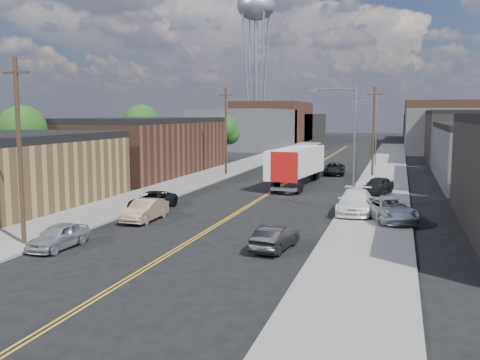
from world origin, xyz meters
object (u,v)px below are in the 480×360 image
Objects in this scene: water_tower at (256,12)px; car_right_oncoming at (275,238)px; car_right_lot_a at (390,209)px; car_left_c at (152,201)px; car_right_lot_b at (355,202)px; car_left_b at (145,210)px; car_ahead_truck at (334,169)px; semi_truck at (299,163)px; car_left_a at (58,236)px; car_right_lot_c at (378,185)px.

car_right_oncoming is (27.00, -96.99, -29.99)m from water_tower.
car_left_c is at bearing 158.76° from car_right_lot_a.
water_tower reaches higher than car_left_c.
car_right_lot_b is at bearing -70.65° from water_tower.
car_ahead_truck is (8.87, 30.71, -0.02)m from car_left_b.
car_left_c is (15.60, -88.03, -29.98)m from water_tower.
car_right_oncoming is at bearing -106.25° from car_right_lot_b.
car_ahead_truck is (2.37, 9.92, -1.46)m from semi_truck.
car_left_b is at bearing -19.32° from car_right_oncoming.
car_left_a reaches higher than car_left_c.
car_right_lot_b is at bearing -58.46° from semi_truck.
car_right_lot_a reaches higher than car_right_lot_c.
car_right_lot_b is (13.20, 6.00, 0.24)m from car_left_b.
semi_truck is 3.38× the size of car_left_b.
car_left_b is 16.06m from car_right_lot_a.
car_right_oncoming is (3.50, -25.79, -1.50)m from semi_truck.
car_ahead_truck is (-5.47, 14.71, -0.18)m from car_right_lot_c.
car_right_lot_c is 0.85× the size of car_ahead_truck.
car_right_lot_c is at bearing 59.41° from car_left_a.
car_left_c is 1.12× the size of car_right_lot_c.
car_left_a is 28.50m from car_right_lot_c.
water_tower reaches higher than semi_truck.
car_right_oncoming is at bearing -143.12° from car_right_lot_a.
car_right_lot_b reaches higher than car_left_c.
semi_truck reaches higher than car_left_b.
car_right_lot_c is (7.83, -4.79, -1.28)m from semi_truck.
water_tower reaches higher than car_right_oncoming.
car_right_lot_c is at bearing 74.81° from car_right_lot_a.
car_left_a is at bearing 22.45° from car_right_oncoming.
semi_truck is at bearing 66.32° from car_left_c.
car_left_b reaches higher than car_ahead_truck.
car_ahead_truck is (-1.13, 35.70, 0.04)m from car_right_oncoming.
car_right_oncoming is (10.00, -4.99, -0.06)m from car_left_b.
semi_truck is 2.63× the size of car_right_lot_b.
car_right_lot_a is at bearing -114.83° from car_right_oncoming.
car_left_a is 20.45m from car_right_lot_a.
car_right_lot_b is (-2.38, 2.08, 0.06)m from car_right_lot_a.
car_left_a is 39.96m from car_ahead_truck.
car_right_lot_a is 3.16m from car_right_lot_b.
car_right_lot_b reaches higher than car_right_lot_a.
car_right_lot_a is at bearing -41.25° from car_right_lot_b.
car_right_oncoming is (11.40, -8.96, -0.01)m from car_left_c.
car_right_lot_b reaches higher than car_left_a.
car_right_lot_b is at bearing -84.13° from car_ahead_truck.
car_left_b is 1.03× the size of car_right_lot_c.
car_right_lot_b is at bearing -77.11° from car_right_lot_c.
car_left_c is 19.81m from car_right_lot_c.
car_right_oncoming is 11.45m from car_right_lot_b.
car_right_lot_c is (-1.24, 12.08, -0.02)m from car_right_lot_a.
water_tower reaches higher than car_left_b.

